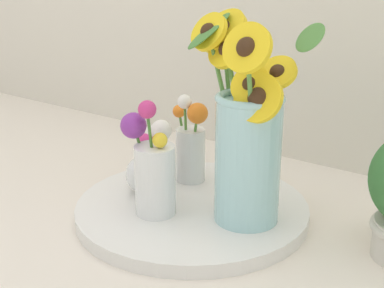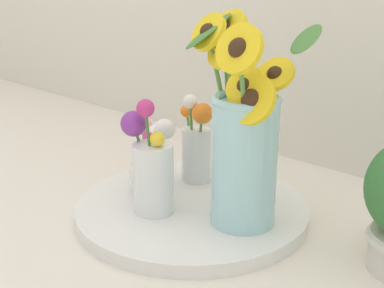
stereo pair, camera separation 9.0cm
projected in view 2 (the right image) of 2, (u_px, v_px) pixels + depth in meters
name	position (u px, v px, depth m)	size (l,w,h in m)	color
ground_plane	(165.00, 239.00, 0.87)	(6.00, 6.00, 0.00)	silver
serving_tray	(192.00, 209.00, 0.95)	(0.41, 0.41, 0.02)	white
mason_jar_sunflowers	(243.00, 139.00, 0.83)	(0.24, 0.15, 0.34)	#9ED1D6
vase_small_center	(151.00, 168.00, 0.89)	(0.10, 0.07, 0.20)	white
vase_bulb_right	(151.00, 159.00, 0.98)	(0.09, 0.08, 0.14)	white
vase_small_back	(197.00, 145.00, 1.02)	(0.09, 0.06, 0.17)	white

